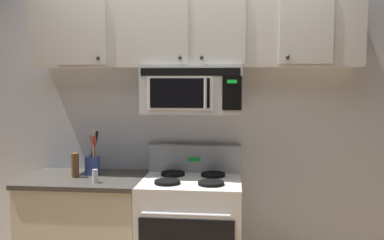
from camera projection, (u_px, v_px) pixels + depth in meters
The scene contains 8 objects.
back_wall at pixel (196, 117), 3.57m from camera, with size 5.20×0.10×2.70m, color silver.
stove_range at pixel (191, 235), 3.29m from camera, with size 0.76×0.69×1.12m.
over_range_microwave at pixel (193, 90), 3.30m from camera, with size 0.76×0.43×0.35m.
upper_cabinets at pixel (193, 32), 3.29m from camera, with size 2.50×0.36×0.55m.
counter_segment at pixel (86, 232), 3.38m from camera, with size 0.93×0.65×0.90m.
utensil_crock_blue at pixel (93, 162), 3.41m from camera, with size 0.12×0.12×0.36m.
salt_shaker at pixel (95, 176), 3.14m from camera, with size 0.04×0.04×0.10m.
pepper_mill at pixel (75, 165), 3.31m from camera, with size 0.06×0.06×0.19m, color brown.
Camera 1 is at (0.34, -2.75, 1.66)m, focal length 39.92 mm.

